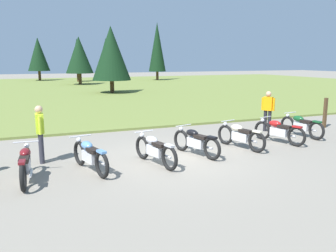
{
  "coord_description": "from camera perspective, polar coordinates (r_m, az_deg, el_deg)",
  "views": [
    {
      "loc": [
        -4.13,
        -9.41,
        2.94
      ],
      "look_at": [
        0.0,
        0.6,
        0.9
      ],
      "focal_mm": 37.69,
      "sensor_mm": 36.0,
      "label": 1
    }
  ],
  "objects": [
    {
      "name": "motorcycle_british_green",
      "position": [
        14.6,
        20.75,
        0.1
      ],
      "size": [
        0.62,
        2.1,
        0.88
      ],
      "color": "black",
      "rests_on": "ground"
    },
    {
      "name": "trail_marker_post",
      "position": [
        16.86,
        24.06,
        1.96
      ],
      "size": [
        0.12,
        0.12,
        1.31
      ],
      "primitive_type": "cube",
      "color": "#47331E",
      "rests_on": "ground"
    },
    {
      "name": "motorcycle_sky_blue",
      "position": [
        9.63,
        -12.52,
        -4.65
      ],
      "size": [
        0.76,
        2.06,
        0.88
      ],
      "color": "black",
      "rests_on": "ground"
    },
    {
      "name": "rider_checking_bike",
      "position": [
        10.7,
        -19.98,
        -0.71
      ],
      "size": [
        0.22,
        0.55,
        1.67
      ],
      "color": "#2D2D38",
      "rests_on": "ground"
    },
    {
      "name": "rider_with_back_turned",
      "position": [
        15.14,
        15.85,
        2.71
      ],
      "size": [
        0.39,
        0.47,
        1.67
      ],
      "color": "black",
      "rests_on": "ground"
    },
    {
      "name": "motorcycle_silver",
      "position": [
        10.03,
        -2.12,
        -3.8
      ],
      "size": [
        0.74,
        2.07,
        0.88
      ],
      "color": "black",
      "rests_on": "ground"
    },
    {
      "name": "motorcycle_black",
      "position": [
        11.01,
        4.5,
        -2.5
      ],
      "size": [
        0.8,
        2.05,
        0.88
      ],
      "color": "black",
      "rests_on": "ground"
    },
    {
      "name": "grass_moorland",
      "position": [
        36.43,
        -15.93,
        5.73
      ],
      "size": [
        80.0,
        44.0,
        0.1
      ],
      "primitive_type": "cube",
      "color": "olive",
      "rests_on": "ground"
    },
    {
      "name": "motorcycle_cream",
      "position": [
        12.08,
        11.62,
        -1.51
      ],
      "size": [
        0.76,
        2.06,
        0.88
      ],
      "color": "black",
      "rests_on": "ground"
    },
    {
      "name": "motorcycle_red",
      "position": [
        13.21,
        17.46,
        -0.74
      ],
      "size": [
        0.83,
        2.04,
        0.88
      ],
      "color": "black",
      "rests_on": "ground"
    },
    {
      "name": "motorcycle_maroon",
      "position": [
        9.32,
        -22.07,
        -5.72
      ],
      "size": [
        0.62,
        2.1,
        0.88
      ],
      "color": "black",
      "rests_on": "ground"
    },
    {
      "name": "ground_plane",
      "position": [
        10.69,
        1.23,
        -5.3
      ],
      "size": [
        140.0,
        140.0,
        0.0
      ],
      "primitive_type": "plane",
      "color": "gray"
    },
    {
      "name": "forest_treeline",
      "position": [
        44.04,
        -25.16,
        10.89
      ],
      "size": [
        36.45,
        24.91,
        8.0
      ],
      "color": "#47331E",
      "rests_on": "ground"
    }
  ]
}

